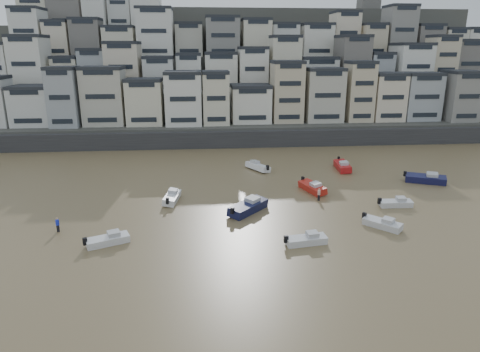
{
  "coord_description": "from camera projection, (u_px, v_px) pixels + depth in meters",
  "views": [
    {
      "loc": [
        0.39,
        -24.41,
        20.48
      ],
      "look_at": [
        5.19,
        30.0,
        4.0
      ],
      "focal_mm": 32.0,
      "sensor_mm": 36.0,
      "label": 1
    }
  ],
  "objects": [
    {
      "name": "boat_d",
      "position": [
        396.0,
        202.0,
        57.11
      ],
      "size": [
        4.79,
        1.7,
        1.29
      ],
      "primitive_type": null,
      "rotation": [
        0.0,
        0.0,
        -0.03
      ],
      "color": "silver",
      "rests_on": "ground"
    },
    {
      "name": "boat_j",
      "position": [
        108.0,
        239.0,
        46.13
      ],
      "size": [
        5.17,
        3.47,
        1.35
      ],
      "primitive_type": null,
      "rotation": [
        0.0,
        0.0,
        0.42
      ],
      "color": "silver",
      "rests_on": "ground"
    },
    {
      "name": "boat_c",
      "position": [
        248.0,
        205.0,
        55.11
      ],
      "size": [
        6.35,
        6.68,
        1.9
      ],
      "primitive_type": null,
      "rotation": [
        0.0,
        0.0,
        0.84
      ],
      "color": "#12163A",
      "rests_on": "ground"
    },
    {
      "name": "boat_f",
      "position": [
        172.0,
        196.0,
        59.04
      ],
      "size": [
        2.64,
        5.76,
        1.51
      ],
      "primitive_type": null,
      "rotation": [
        0.0,
        0.0,
        1.42
      ],
      "color": "white",
      "rests_on": "ground"
    },
    {
      "name": "boat_a",
      "position": [
        306.0,
        239.0,
        46.15
      ],
      "size": [
        5.1,
        2.34,
        1.34
      ],
      "primitive_type": null,
      "rotation": [
        0.0,
        0.0,
        0.15
      ],
      "color": "silver",
      "rests_on": "ground"
    },
    {
      "name": "boat_i",
      "position": [
        342.0,
        165.0,
        74.41
      ],
      "size": [
        2.7,
        6.7,
        1.78
      ],
      "primitive_type": null,
      "rotation": [
        0.0,
        0.0,
        -1.66
      ],
      "color": "#AD1517",
      "rests_on": "ground"
    },
    {
      "name": "boat_h",
      "position": [
        258.0,
        166.0,
        74.17
      ],
      "size": [
        4.5,
        5.87,
        1.56
      ],
      "primitive_type": null,
      "rotation": [
        0.0,
        0.0,
        2.1
      ],
      "color": "white",
      "rests_on": "ground"
    },
    {
      "name": "boat_g",
      "position": [
        426.0,
        177.0,
        67.06
      ],
      "size": [
        6.83,
        4.66,
        1.78
      ],
      "primitive_type": null,
      "rotation": [
        0.0,
        0.0,
        -0.43
      ],
      "color": "#141641",
      "rests_on": "ground"
    },
    {
      "name": "boat_b",
      "position": [
        382.0,
        223.0,
        50.37
      ],
      "size": [
        4.53,
        4.73,
        1.35
      ],
      "primitive_type": null,
      "rotation": [
        0.0,
        0.0,
        -0.83
      ],
      "color": "silver",
      "rests_on": "ground"
    },
    {
      "name": "boat_e",
      "position": [
        312.0,
        186.0,
        63.07
      ],
      "size": [
        3.63,
        6.23,
        1.61
      ],
      "primitive_type": null,
      "rotation": [
        0.0,
        0.0,
        -1.27
      ],
      "color": "#B42016",
      "rests_on": "ground"
    },
    {
      "name": "harbor_wall",
      "position": [
        248.0,
        139.0,
        91.49
      ],
      "size": [
        140.0,
        3.0,
        3.5
      ],
      "primitive_type": "cube",
      "color": "#38383A",
      "rests_on": "ground"
    },
    {
      "name": "person_blue",
      "position": [
        58.0,
        225.0,
        49.27
      ],
      "size": [
        0.44,
        0.44,
        1.74
      ],
      "primitive_type": null,
      "color": "#1A2ACA",
      "rests_on": "ground"
    },
    {
      "name": "hillside",
      "position": [
        250.0,
        74.0,
        126.63
      ],
      "size": [
        141.04,
        66.0,
        50.0
      ],
      "color": "#4C4C47",
      "rests_on": "ground"
    },
    {
      "name": "person_pink",
      "position": [
        319.0,
        194.0,
        59.37
      ],
      "size": [
        0.44,
        0.44,
        1.74
      ],
      "primitive_type": null,
      "color": "#D19D93",
      "rests_on": "ground"
    }
  ]
}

